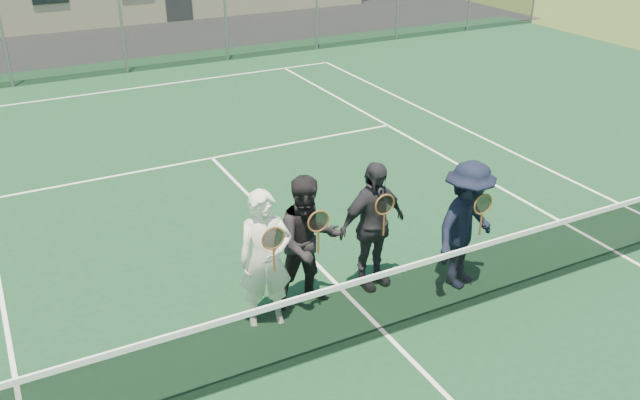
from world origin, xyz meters
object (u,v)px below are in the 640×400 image
(tennis_net, at_px, (389,300))
(player_a, at_px, (265,260))
(player_c, at_px, (372,226))
(player_b, at_px, (309,243))
(player_d, at_px, (466,225))

(tennis_net, distance_m, player_a, 1.56)
(player_a, relative_size, player_c, 1.00)
(tennis_net, relative_size, player_c, 6.49)
(tennis_net, bearing_deg, player_c, 68.62)
(player_b, distance_m, player_c, 0.95)
(tennis_net, height_order, player_c, player_c)
(tennis_net, xyz_separation_m, player_b, (-0.52, 1.08, 0.38))
(player_a, relative_size, player_d, 1.00)
(player_b, bearing_deg, player_d, -14.97)
(tennis_net, bearing_deg, player_b, 115.87)
(player_c, bearing_deg, player_b, -179.12)
(player_a, height_order, player_d, same)
(tennis_net, xyz_separation_m, player_c, (0.43, 1.09, 0.38))
(player_a, bearing_deg, player_c, 5.29)
(tennis_net, height_order, player_b, player_b)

